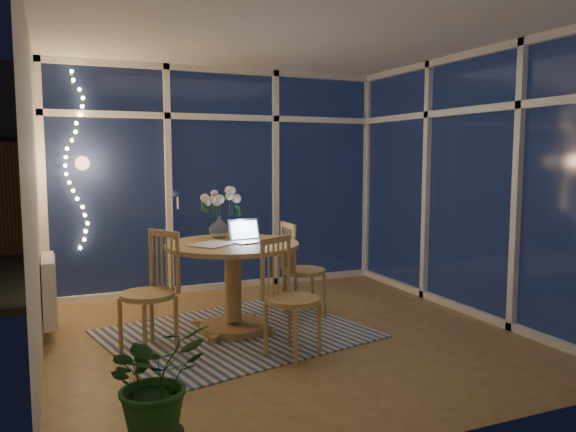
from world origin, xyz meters
The scene contains 25 objects.
floor centered at (0.00, 0.00, 0.00)m, with size 4.00×4.00×0.00m, color brown.
ceiling centered at (0.00, 0.00, 2.60)m, with size 4.00×4.00×0.00m, color white.
wall_back centered at (0.00, 2.00, 1.30)m, with size 4.00×0.04×2.60m, color silver.
wall_front centered at (0.00, -2.00, 1.30)m, with size 4.00×0.04×2.60m, color silver.
wall_left centered at (-2.00, 0.00, 1.30)m, with size 0.04×4.00×2.60m, color silver.
wall_right centered at (2.00, 0.00, 1.30)m, with size 0.04×4.00×2.60m, color silver.
window_wall_back centered at (0.00, 1.96, 1.30)m, with size 4.00×0.10×2.60m, color white.
window_wall_right centered at (1.96, 0.00, 1.30)m, with size 0.10×4.00×2.60m, color white.
radiator centered at (-1.94, 0.90, 0.40)m, with size 0.10×0.70×0.58m, color white.
fairy_lights centered at (-1.65, 1.88, 1.52)m, with size 0.24×0.10×1.85m, color #FFBF66, non-canonical shape.
garden_patio centered at (0.50, 5.00, -0.06)m, with size 12.00×6.00×0.10m, color black.
garden_fence centered at (0.00, 5.50, 0.90)m, with size 11.00×0.08×1.80m, color #342013.
neighbour_roof centered at (0.30, 8.50, 2.20)m, with size 7.00×3.00×2.20m, color #373A42.
garden_shrubs centered at (-0.80, 3.40, 0.45)m, with size 0.90×0.90×0.90m, color #173116.
rug centered at (-0.41, 0.21, 0.01)m, with size 2.15×1.72×0.01m, color beige.
dining_table centered at (-0.41, 0.31, 0.41)m, with size 1.19×1.19×0.81m, color #A8864C.
chair_left centered at (-1.20, 0.07, 0.50)m, with size 0.46×0.46×0.99m, color #A8864C.
chair_right centered at (0.39, 0.51, 0.48)m, with size 0.44×0.44×0.95m, color #A8864C.
chair_front centered at (-0.17, -0.48, 0.48)m, with size 0.44×0.44×0.96m, color #A8864C.
laptop centered at (-0.26, 0.27, 0.92)m, with size 0.30×0.26×0.22m, color silver, non-canonical shape.
flower_vase centered at (-0.43, 0.65, 0.92)m, with size 0.20×0.20×0.21m, color white.
bowl centered at (-0.19, 0.54, 0.83)m, with size 0.15×0.15×0.04m, color silver.
newspapers centered at (-0.62, 0.25, 0.82)m, with size 0.38×0.29×0.01m, color white.
phone centered at (-0.28, 0.18, 0.82)m, with size 0.12×0.06×0.01m, color black.
potted_plant centered at (-1.44, -1.63, 0.38)m, with size 0.54×0.47×0.76m, color #1B4D1C.
Camera 1 is at (-1.89, -4.44, 1.59)m, focal length 35.00 mm.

